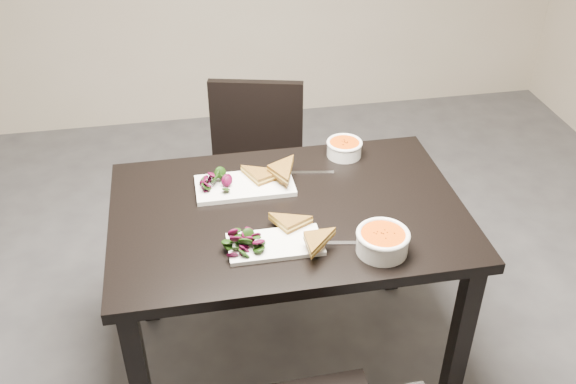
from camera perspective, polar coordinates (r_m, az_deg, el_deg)
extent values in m
cube|color=black|center=(2.20, 0.00, -1.93)|extent=(1.20, 0.80, 0.04)
cube|color=black|center=(2.35, 14.99, -12.73)|extent=(0.06, 0.06, 0.71)
cube|color=black|center=(2.68, -12.82, -5.32)|extent=(0.06, 0.06, 0.71)
cube|color=black|center=(2.81, 9.65, -2.82)|extent=(0.06, 0.06, 0.71)
cube|color=black|center=(2.88, -3.07, 0.56)|extent=(0.51, 0.51, 0.04)
cube|color=black|center=(2.89, -6.86, -5.02)|extent=(0.05, 0.05, 0.41)
cube|color=black|center=(2.86, 0.31, -5.33)|extent=(0.05, 0.05, 0.41)
cube|color=black|center=(3.17, -5.84, -0.89)|extent=(0.05, 0.05, 0.41)
cube|color=black|center=(3.14, 0.66, -1.12)|extent=(0.05, 0.05, 0.41)
cube|color=black|center=(2.92, -2.81, 6.22)|extent=(0.42, 0.14, 0.40)
cube|color=white|center=(2.02, -1.15, -4.67)|extent=(0.30, 0.15, 0.01)
cylinder|color=white|center=(2.01, 8.37, -4.52)|extent=(0.16, 0.16, 0.06)
cylinder|color=#F6450B|center=(1.99, 8.44, -3.89)|extent=(0.14, 0.14, 0.02)
torus|color=white|center=(1.99, 8.45, -3.73)|extent=(0.17, 0.17, 0.02)
cube|color=silver|center=(2.04, 5.12, -4.53)|extent=(0.18, 0.05, 0.00)
cube|color=white|center=(2.29, -3.86, 0.57)|extent=(0.35, 0.17, 0.02)
cylinder|color=white|center=(2.47, 5.01, 3.78)|extent=(0.13, 0.13, 0.05)
cylinder|color=#F6450B|center=(2.46, 5.03, 4.24)|extent=(0.11, 0.11, 0.02)
torus|color=white|center=(2.46, 5.04, 4.38)|extent=(0.14, 0.14, 0.01)
cube|color=silver|center=(2.37, 1.94, 1.74)|extent=(0.18, 0.05, 0.00)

